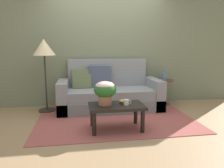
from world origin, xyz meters
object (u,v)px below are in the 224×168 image
object	(u,v)px
couch	(109,94)
floor_lamp	(44,51)
side_table	(164,87)
snack_bowl	(123,101)
coffee_mug	(126,102)
potted_plant	(105,90)
coffee_table	(116,109)
table_vase	(165,76)

from	to	relation	value
couch	floor_lamp	bearing A→B (deg)	179.36
side_table	snack_bowl	size ratio (longest dim) A/B	4.84
floor_lamp	coffee_mug	world-z (taller)	floor_lamp
side_table	potted_plant	distance (m)	2.00
side_table	coffee_mug	xyz separation A→B (m)	(-1.19, -1.36, 0.05)
side_table	potted_plant	world-z (taller)	potted_plant
potted_plant	coffee_mug	size ratio (longest dim) A/B	3.10
coffee_table	couch	bearing A→B (deg)	87.40
table_vase	potted_plant	bearing A→B (deg)	-139.78
coffee_table	potted_plant	distance (m)	0.35
potted_plant	table_vase	size ratio (longest dim) A/B	1.70
potted_plant	snack_bowl	world-z (taller)	potted_plant
couch	coffee_table	bearing A→B (deg)	-92.60
side_table	potted_plant	bearing A→B (deg)	-139.49
coffee_table	potted_plant	size ratio (longest dim) A/B	2.32
coffee_mug	table_vase	distance (m)	1.80
potted_plant	floor_lamp	bearing A→B (deg)	131.69
floor_lamp	couch	bearing A→B (deg)	-0.64
coffee_mug	table_vase	bearing A→B (deg)	48.57
coffee_table	snack_bowl	size ratio (longest dim) A/B	7.28
potted_plant	coffee_mug	xyz separation A→B (m)	(0.32, -0.07, -0.19)
floor_lamp	snack_bowl	distance (m)	1.92
coffee_mug	snack_bowl	size ratio (longest dim) A/B	1.01
side_table	coffee_table	bearing A→B (deg)	-135.37
couch	side_table	size ratio (longest dim) A/B	3.70
coffee_table	coffee_mug	distance (m)	0.19
floor_lamp	potted_plant	bearing A→B (deg)	-48.31
side_table	table_vase	bearing A→B (deg)	-103.85
couch	coffee_mug	distance (m)	1.24
side_table	snack_bowl	distance (m)	1.75
couch	table_vase	size ratio (longest dim) A/B	9.68
floor_lamp	snack_bowl	bearing A→B (deg)	-40.24
snack_bowl	table_vase	size ratio (longest dim) A/B	0.54
floor_lamp	table_vase	world-z (taller)	floor_lamp
side_table	coffee_mug	distance (m)	1.80
table_vase	couch	bearing A→B (deg)	-174.99
coffee_table	potted_plant	world-z (taller)	potted_plant
couch	potted_plant	distance (m)	1.23
couch	floor_lamp	world-z (taller)	floor_lamp
coffee_table	floor_lamp	xyz separation A→B (m)	(-1.22, 1.21, 0.88)
side_table	floor_lamp	distance (m)	2.69
table_vase	side_table	bearing A→B (deg)	76.15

